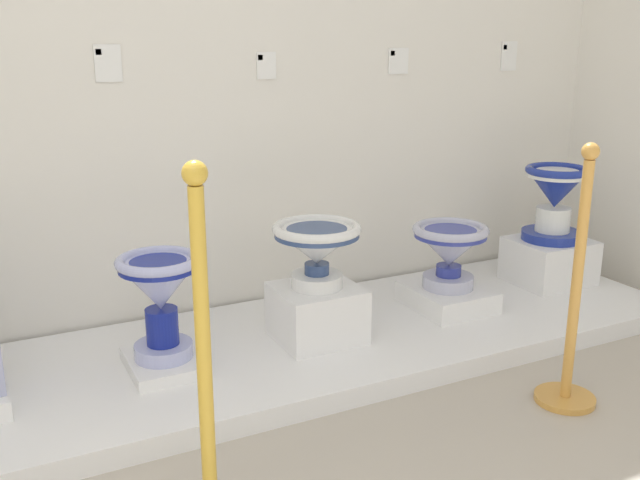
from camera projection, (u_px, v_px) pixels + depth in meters
name	position (u px, v px, depth m)	size (l,w,h in m)	color
display_platform	(315.00, 343.00, 3.17)	(3.54, 1.04, 0.09)	white
plinth_block_pale_glazed	(165.00, 362.00, 2.83)	(0.28, 0.35, 0.05)	white
antique_toilet_pale_glazed	(160.00, 289.00, 2.74)	(0.33, 0.33, 0.42)	#ACB2E4
plinth_block_rightmost	(317.00, 313.00, 3.09)	(0.35, 0.33, 0.24)	white
antique_toilet_rightmost	(317.00, 245.00, 3.00)	(0.38, 0.38, 0.28)	white
plinth_block_tall_cobalt	(447.00, 297.00, 3.47)	(0.35, 0.40, 0.10)	white
antique_toilet_tall_cobalt	(450.00, 247.00, 3.40)	(0.36, 0.36, 0.31)	#B6B9D4
plinth_block_broad_patterned	(549.00, 261.00, 3.81)	(0.40, 0.35, 0.24)	white
antique_toilet_broad_patterned	(555.00, 195.00, 3.71)	(0.33, 0.33, 0.39)	navy
info_placard_second	(108.00, 63.00, 2.99)	(0.11, 0.01, 0.15)	white
info_placard_third	(266.00, 65.00, 3.30)	(0.10, 0.01, 0.12)	white
info_placard_fourth	(398.00, 61.00, 3.62)	(0.12, 0.01, 0.13)	white
info_placard_fifth	(509.00, 56.00, 3.92)	(0.10, 0.01, 0.16)	white
stanchion_post_near_left	(208.00, 434.00, 1.88)	(0.24, 0.24, 1.08)	gold
stanchion_post_near_right	(573.00, 323.00, 2.66)	(0.23, 0.23, 1.00)	gold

